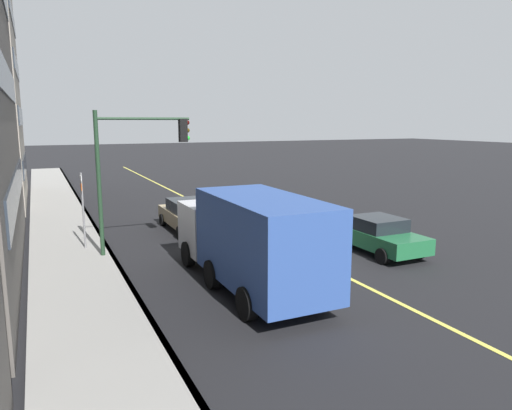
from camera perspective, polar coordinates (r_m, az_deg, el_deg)
The scene contains 9 objects.
ground at distance 19.23m, azimuth 4.49°, elevation -5.52°, with size 200.00×200.00×0.00m, color black.
sidewalk_slab at distance 16.91m, azimuth -20.73°, elevation -8.09°, with size 80.00×2.96×0.15m, color gray.
curb_edge at distance 17.05m, azimuth -15.99°, elevation -7.67°, with size 80.00×0.16×0.15m, color slate.
lane_stripe_center at distance 19.23m, azimuth 4.49°, elevation -5.51°, with size 80.00×0.16×0.01m, color #D8CC4C.
car_tan at distance 22.76m, azimuth -8.25°, elevation -1.21°, with size 4.74×1.89×1.50m.
car_green at distance 19.47m, azimuth 14.35°, elevation -3.42°, with size 4.45×2.00×1.42m.
truck_blue at distance 14.61m, azimuth -0.58°, elevation -3.99°, with size 7.61×2.54×3.00m.
traffic_light_mast at distance 18.54m, azimuth -14.39°, elevation 5.55°, with size 0.28×3.61×5.56m.
street_sign_post at distance 19.89m, azimuth -20.18°, elevation -0.10°, with size 0.60×0.08×3.18m.
Camera 1 is at (-16.11, 9.18, 5.13)m, focal length 33.13 mm.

